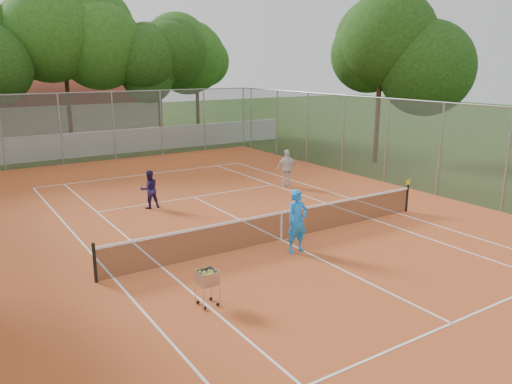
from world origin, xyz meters
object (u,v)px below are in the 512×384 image
tennis_net (281,226)px  player_far_right (287,168)px  clubhouse (39,109)px  ball_hopper (207,287)px  player_near (297,221)px  player_far_left (149,189)px

tennis_net → player_far_right: bearing=52.2°
clubhouse → player_far_right: (6.50, -23.20, -1.31)m
player_far_right → ball_hopper: 12.12m
tennis_net → player_far_right: 7.35m
clubhouse → ball_hopper: size_ratio=17.12×
clubhouse → tennis_net: bearing=-86.1°
ball_hopper → player_far_right: bearing=63.8°
clubhouse → player_near: bearing=-86.6°
clubhouse → player_far_right: 24.13m
player_far_right → ball_hopper: player_far_right is taller
player_far_left → player_far_right: size_ratio=0.88×
player_near → player_far_right: (4.71, 6.90, -0.10)m
tennis_net → player_near: (-0.22, -1.10, 0.48)m
tennis_net → player_far_left: bearing=110.4°
player_near → tennis_net: bearing=79.0°
player_far_right → player_far_left: bearing=16.5°
player_far_right → ball_hopper: bearing=61.7°
clubhouse → ball_hopper: (-2.10, -31.74, -1.70)m
player_far_left → player_far_right: (6.67, -0.04, 0.11)m
tennis_net → ball_hopper: tennis_net is taller
player_far_left → ball_hopper: (-1.92, -8.58, -0.28)m
tennis_net → player_far_right: size_ratio=6.85×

